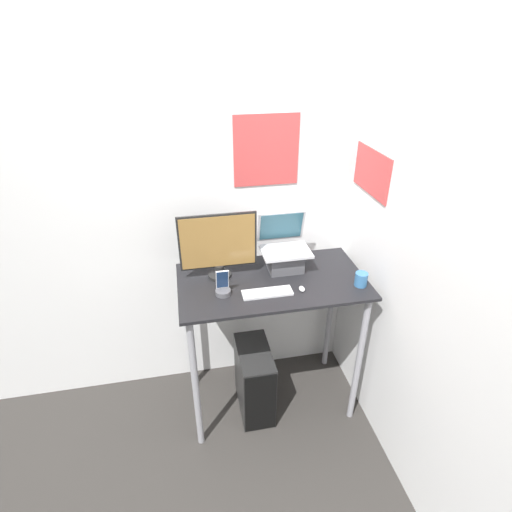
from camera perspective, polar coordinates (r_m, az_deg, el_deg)
ground_plane at (r=2.94m, az=3.40°, el=-24.02°), size 12.00×12.00×0.00m
wall_back at (r=2.66m, az=0.45°, el=5.94°), size 6.00×0.06×2.60m
wall_side_right at (r=2.30m, az=20.46°, el=-0.10°), size 0.06×6.00×2.60m
desk at (r=2.55m, az=2.23°, el=-6.83°), size 1.14×0.62×1.04m
laptop at (r=2.51m, az=4.14°, el=0.18°), size 0.30×0.27×0.35m
monitor at (r=2.38m, az=-5.42°, el=1.37°), size 0.47×0.14×0.42m
keyboard at (r=2.32m, az=1.62°, el=-5.24°), size 0.29×0.09×0.02m
mouse at (r=2.36m, az=6.58°, el=-4.68°), size 0.03×0.05×0.02m
cell_phone at (r=2.31m, az=-4.75°, el=-4.66°), size 0.09×0.09×0.16m
computer_tower at (r=2.89m, az=-0.22°, el=-17.26°), size 0.22×0.42×0.52m
mug at (r=2.45m, az=14.78°, el=-3.23°), size 0.07×0.07×0.08m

